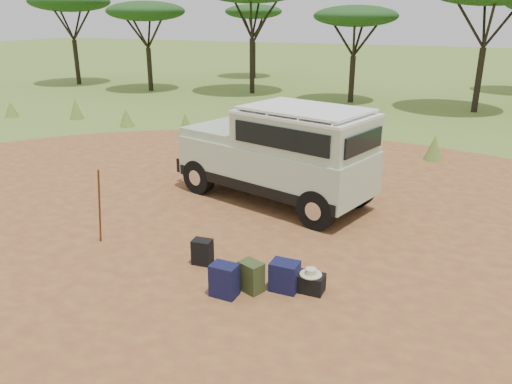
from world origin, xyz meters
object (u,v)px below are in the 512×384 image
at_px(backpack_black, 202,252).
at_px(duffel_navy, 285,276).
at_px(safari_vehicle, 280,156).
at_px(walking_staff, 100,207).
at_px(backpack_olive, 251,277).
at_px(hard_case, 310,283).
at_px(backpack_navy, 224,280).

bearing_deg(backpack_black, duffel_navy, -14.21).
bearing_deg(safari_vehicle, backpack_black, -75.89).
distance_m(walking_staff, backpack_olive, 3.52).
xyz_separation_m(safari_vehicle, hard_case, (2.01, -3.80, -1.00)).
distance_m(walking_staff, backpack_black, 2.31).
height_order(walking_staff, backpack_navy, walking_staff).
height_order(backpack_black, hard_case, backpack_black).
bearing_deg(backpack_navy, backpack_black, 138.23).
relative_size(safari_vehicle, backpack_black, 10.83).
relative_size(backpack_navy, duffel_navy, 1.09).
height_order(walking_staff, hard_case, walking_staff).
xyz_separation_m(safari_vehicle, duffel_navy, (1.60, -3.92, -0.90)).
xyz_separation_m(backpack_olive, duffel_navy, (0.50, 0.25, -0.01)).
bearing_deg(walking_staff, backpack_black, -58.70).
bearing_deg(hard_case, backpack_black, 176.52).
relative_size(walking_staff, backpack_black, 3.40).
bearing_deg(safari_vehicle, walking_staff, -106.31).
xyz_separation_m(backpack_olive, hard_case, (0.91, 0.37, -0.10)).
bearing_deg(hard_case, safari_vehicle, 118.24).
bearing_deg(backpack_black, backpack_navy, -48.71).
height_order(backpack_black, duffel_navy, duffel_navy).
height_order(walking_staff, backpack_olive, walking_staff).
relative_size(safari_vehicle, backpack_navy, 9.25).
relative_size(safari_vehicle, walking_staff, 3.19).
bearing_deg(backpack_navy, backpack_olive, 43.71).
xyz_separation_m(safari_vehicle, backpack_black, (-0.11, -3.65, -0.91)).
bearing_deg(duffel_navy, safari_vehicle, 111.72).
height_order(backpack_olive, hard_case, backpack_olive).
bearing_deg(walking_staff, safari_vehicle, -2.84).
height_order(safari_vehicle, duffel_navy, safari_vehicle).
xyz_separation_m(safari_vehicle, backpack_navy, (0.76, -4.48, -0.87)).
height_order(safari_vehicle, hard_case, safari_vehicle).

